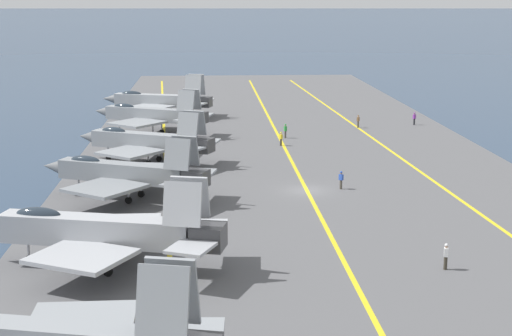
{
  "coord_description": "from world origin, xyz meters",
  "views": [
    {
      "loc": [
        -69.7,
        9.18,
        18.13
      ],
      "look_at": [
        -1.43,
        4.8,
        2.9
      ],
      "focal_mm": 55.0,
      "sensor_mm": 36.0,
      "label": 1
    }
  ],
  "objects_px": {
    "parked_jet_second": "(100,231)",
    "parked_jet_fifth": "(151,115)",
    "crew_yellow_vest": "(281,138)",
    "crew_blue_vest": "(341,179)",
    "crew_green_vest": "(285,130)",
    "parked_jet_third": "(126,173)",
    "parked_jet_fourth": "(146,141)",
    "crew_white_vest": "(446,255)",
    "crew_purple_vest": "(414,118)",
    "crew_brown_vest": "(358,121)",
    "parked_jet_sixth": "(158,100)"
  },
  "relations": [
    {
      "from": "parked_jet_second",
      "to": "parked_jet_fifth",
      "type": "xyz_separation_m",
      "value": [
        50.12,
        -0.08,
        0.04
      ]
    },
    {
      "from": "crew_yellow_vest",
      "to": "crew_blue_vest",
      "type": "relative_size",
      "value": 0.98
    },
    {
      "from": "crew_green_vest",
      "to": "parked_jet_third",
      "type": "bearing_deg",
      "value": 149.76
    },
    {
      "from": "parked_jet_fifth",
      "to": "crew_green_vest",
      "type": "distance_m",
      "value": 17.26
    },
    {
      "from": "parked_jet_fourth",
      "to": "crew_blue_vest",
      "type": "xyz_separation_m",
      "value": [
        -12.67,
        -18.83,
        -1.44
      ]
    },
    {
      "from": "crew_blue_vest",
      "to": "crew_white_vest",
      "type": "xyz_separation_m",
      "value": [
        -22.03,
        -3.16,
        0.05
      ]
    },
    {
      "from": "parked_jet_second",
      "to": "crew_blue_vest",
      "type": "relative_size",
      "value": 10.19
    },
    {
      "from": "crew_blue_vest",
      "to": "crew_purple_vest",
      "type": "distance_m",
      "value": 39.14
    },
    {
      "from": "parked_jet_third",
      "to": "crew_white_vest",
      "type": "relative_size",
      "value": 8.98
    },
    {
      "from": "crew_yellow_vest",
      "to": "crew_brown_vest",
      "type": "bearing_deg",
      "value": -43.92
    },
    {
      "from": "parked_jet_sixth",
      "to": "crew_green_vest",
      "type": "height_order",
      "value": "parked_jet_sixth"
    },
    {
      "from": "parked_jet_fourth",
      "to": "parked_jet_sixth",
      "type": "distance_m",
      "value": 33.07
    },
    {
      "from": "parked_jet_sixth",
      "to": "crew_purple_vest",
      "type": "distance_m",
      "value": 37.21
    },
    {
      "from": "parked_jet_fifth",
      "to": "crew_white_vest",
      "type": "distance_m",
      "value": 56.49
    },
    {
      "from": "crew_green_vest",
      "to": "crew_brown_vest",
      "type": "distance_m",
      "value": 12.75
    },
    {
      "from": "crew_blue_vest",
      "to": "crew_white_vest",
      "type": "distance_m",
      "value": 22.26
    },
    {
      "from": "parked_jet_fifth",
      "to": "parked_jet_sixth",
      "type": "height_order",
      "value": "parked_jet_sixth"
    },
    {
      "from": "parked_jet_third",
      "to": "parked_jet_fifth",
      "type": "relative_size",
      "value": 1.01
    },
    {
      "from": "parked_jet_third",
      "to": "crew_purple_vest",
      "type": "xyz_separation_m",
      "value": [
        38.18,
        -35.85,
        -1.45
      ]
    },
    {
      "from": "crew_yellow_vest",
      "to": "crew_green_vest",
      "type": "height_order",
      "value": "crew_green_vest"
    },
    {
      "from": "parked_jet_sixth",
      "to": "crew_purple_vest",
      "type": "bearing_deg",
      "value": -105.88
    },
    {
      "from": "parked_jet_second",
      "to": "crew_brown_vest",
      "type": "relative_size",
      "value": 9.85
    },
    {
      "from": "parked_jet_sixth",
      "to": "crew_brown_vest",
      "type": "bearing_deg",
      "value": -113.72
    },
    {
      "from": "crew_yellow_vest",
      "to": "crew_blue_vest",
      "type": "distance_m",
      "value": 21.83
    },
    {
      "from": "crew_purple_vest",
      "to": "parked_jet_fourth",
      "type": "bearing_deg",
      "value": 123.06
    },
    {
      "from": "parked_jet_third",
      "to": "crew_green_vest",
      "type": "distance_m",
      "value": 33.81
    },
    {
      "from": "parked_jet_fourth",
      "to": "crew_purple_vest",
      "type": "bearing_deg",
      "value": -56.94
    },
    {
      "from": "parked_jet_fifth",
      "to": "crew_green_vest",
      "type": "bearing_deg",
      "value": -100.62
    },
    {
      "from": "parked_jet_second",
      "to": "parked_jet_fourth",
      "type": "relative_size",
      "value": 1.09
    },
    {
      "from": "crew_blue_vest",
      "to": "crew_brown_vest",
      "type": "bearing_deg",
      "value": -13.55
    },
    {
      "from": "parked_jet_second",
      "to": "parked_jet_sixth",
      "type": "xyz_separation_m",
      "value": [
        66.12,
        -0.05,
        -0.22
      ]
    },
    {
      "from": "crew_green_vest",
      "to": "crew_purple_vest",
      "type": "distance_m",
      "value": 20.88
    },
    {
      "from": "crew_blue_vest",
      "to": "crew_white_vest",
      "type": "height_order",
      "value": "crew_white_vest"
    },
    {
      "from": "parked_jet_sixth",
      "to": "crew_white_vest",
      "type": "distance_m",
      "value": 71.44
    },
    {
      "from": "crew_yellow_vest",
      "to": "parked_jet_fourth",
      "type": "bearing_deg",
      "value": 120.13
    },
    {
      "from": "parked_jet_second",
      "to": "parked_jet_fourth",
      "type": "distance_m",
      "value": 33.06
    },
    {
      "from": "crew_white_vest",
      "to": "parked_jet_sixth",
      "type": "bearing_deg",
      "value": 18.43
    },
    {
      "from": "parked_jet_fifth",
      "to": "crew_brown_vest",
      "type": "relative_size",
      "value": 9.04
    },
    {
      "from": "parked_jet_fifth",
      "to": "crew_yellow_vest",
      "type": "height_order",
      "value": "parked_jet_fifth"
    },
    {
      "from": "parked_jet_fourth",
      "to": "crew_yellow_vest",
      "type": "relative_size",
      "value": 9.49
    },
    {
      "from": "parked_jet_third",
      "to": "parked_jet_fourth",
      "type": "relative_size",
      "value": 1.01
    },
    {
      "from": "parked_jet_fourth",
      "to": "parked_jet_fifth",
      "type": "bearing_deg",
      "value": 1.87
    },
    {
      "from": "parked_jet_second",
      "to": "crew_yellow_vest",
      "type": "height_order",
      "value": "parked_jet_second"
    },
    {
      "from": "crew_blue_vest",
      "to": "parked_jet_second",
      "type": "bearing_deg",
      "value": 136.32
    },
    {
      "from": "parked_jet_fourth",
      "to": "crew_brown_vest",
      "type": "distance_m",
      "value": 34.17
    },
    {
      "from": "crew_green_vest",
      "to": "crew_purple_vest",
      "type": "xyz_separation_m",
      "value": [
        9.0,
        -18.84,
        -0.03
      ]
    },
    {
      "from": "crew_green_vest",
      "to": "crew_white_vest",
      "type": "relative_size",
      "value": 1.01
    },
    {
      "from": "crew_brown_vest",
      "to": "crew_blue_vest",
      "type": "bearing_deg",
      "value": 166.45
    },
    {
      "from": "parked_jet_fourth",
      "to": "crew_blue_vest",
      "type": "bearing_deg",
      "value": -123.92
    },
    {
      "from": "parked_jet_fifth",
      "to": "crew_white_vest",
      "type": "relative_size",
      "value": 8.9
    }
  ]
}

